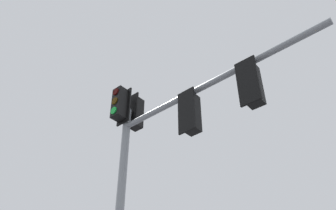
# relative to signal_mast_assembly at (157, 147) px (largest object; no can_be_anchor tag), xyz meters

# --- Properties ---
(signal_mast_assembly) EXTENTS (3.14, 4.93, 7.37)m
(signal_mast_assembly) POSITION_rel_signal_mast_assembly_xyz_m (0.00, 0.00, 0.00)
(signal_mast_assembly) COLOR gray
(signal_mast_assembly) RESTS_ON ground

